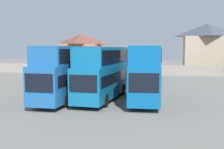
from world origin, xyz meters
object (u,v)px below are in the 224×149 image
(bus_1, at_px, (69,69))
(bus_2, at_px, (103,70))
(house_terrace_left, at_px, (82,52))
(bus_5, at_px, (137,67))
(bus_4, at_px, (112,62))
(house_terrace_centre, at_px, (208,48))
(bus_3, at_px, (146,70))

(bus_1, height_order, bus_2, bus_1)
(bus_1, relative_size, house_terrace_left, 1.43)
(bus_2, bearing_deg, bus_5, 178.17)
(bus_2, bearing_deg, bus_1, -82.71)
(bus_4, bearing_deg, bus_2, 12.24)
(bus_1, height_order, house_terrace_centre, house_terrace_centre)
(bus_1, height_order, house_terrace_left, house_terrace_left)
(bus_4, bearing_deg, house_terrace_centre, 141.07)
(bus_2, height_order, bus_3, bus_3)
(bus_5, bearing_deg, bus_2, -9.98)
(bus_3, xyz_separation_m, house_terrace_left, (-16.73, 33.68, 1.27))
(bus_4, relative_size, house_terrace_left, 1.39)
(bus_1, bearing_deg, bus_4, 177.97)
(bus_3, height_order, house_terrace_left, house_terrace_left)
(bus_5, bearing_deg, bus_1, -21.46)
(bus_5, xyz_separation_m, house_terrace_left, (-14.31, 18.45, 2.07))
(bus_4, xyz_separation_m, house_terrace_left, (-10.50, 18.42, 1.28))
(house_terrace_centre, bearing_deg, bus_2, -112.76)
(bus_1, xyz_separation_m, house_terrace_centre, (16.98, 32.86, 2.14))
(house_terrace_left, relative_size, house_terrace_centre, 0.86)
(bus_1, relative_size, bus_5, 1.02)
(house_terrace_left, height_order, house_terrace_centre, house_terrace_centre)
(bus_5, xyz_separation_m, house_terrace_centre, (12.17, 17.30, 2.94))
(bus_1, relative_size, bus_4, 1.03)
(bus_1, xyz_separation_m, bus_2, (3.28, 0.20, -0.06))
(bus_1, relative_size, bus_2, 1.15)
(bus_2, height_order, bus_4, bus_4)
(bus_1, relative_size, bus_3, 1.17)
(house_terrace_centre, bearing_deg, bus_1, -117.33)
(bus_5, bearing_deg, house_terrace_left, -146.49)
(house_terrace_left, bearing_deg, bus_4, -60.31)
(bus_2, height_order, house_terrace_left, house_terrace_left)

